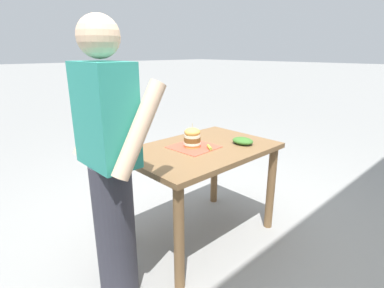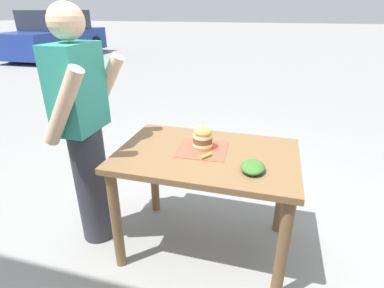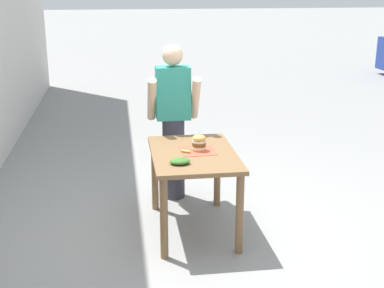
{
  "view_description": "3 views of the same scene",
  "coord_description": "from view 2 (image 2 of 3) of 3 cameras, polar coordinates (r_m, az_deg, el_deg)",
  "views": [
    {
      "loc": [
        -1.57,
        1.59,
        1.51
      ],
      "look_at": [
        0.0,
        0.1,
        0.84
      ],
      "focal_mm": 28.0,
      "sensor_mm": 36.0,
      "label": 1
    },
    {
      "loc": [
        -1.72,
        -0.38,
        1.65
      ],
      "look_at": [
        0.0,
        0.1,
        0.84
      ],
      "focal_mm": 28.0,
      "sensor_mm": 36.0,
      "label": 2
    },
    {
      "loc": [
        -0.68,
        -4.69,
        2.33
      ],
      "look_at": [
        0.0,
        0.1,
        0.84
      ],
      "focal_mm": 50.0,
      "sensor_mm": 36.0,
      "label": 3
    }
  ],
  "objects": [
    {
      "name": "ground_plane",
      "position": [
        2.41,
        2.42,
        -18.65
      ],
      "size": [
        80.0,
        80.0,
        0.0
      ],
      "primitive_type": "plane",
      "color": "gray"
    },
    {
      "name": "patio_table",
      "position": [
        2.03,
        2.74,
        -5.0
      ],
      "size": [
        0.78,
        1.17,
        0.79
      ],
      "color": "brown",
      "rests_on": "ground"
    },
    {
      "name": "serving_paper",
      "position": [
        2.01,
        2.04,
        -0.92
      ],
      "size": [
        0.34,
        0.34,
        0.0
      ],
      "primitive_type": "cube",
      "rotation": [
        0.0,
        0.0,
        0.05
      ],
      "color": "#D64C38",
      "rests_on": "patio_table"
    },
    {
      "name": "sandwich",
      "position": [
        1.99,
        2.04,
        1.25
      ],
      "size": [
        0.13,
        0.13,
        0.19
      ],
      "color": "gold",
      "rests_on": "serving_paper"
    },
    {
      "name": "pickle_spear",
      "position": [
        1.89,
        2.72,
        -2.23
      ],
      "size": [
        0.08,
        0.07,
        0.02
      ],
      "primitive_type": "cylinder",
      "rotation": [
        0.0,
        1.57,
        2.56
      ],
      "color": "#8EA83D",
      "rests_on": "serving_paper"
    },
    {
      "name": "side_salad",
      "position": [
        1.77,
        11.5,
        -4.31
      ],
      "size": [
        0.18,
        0.14,
        0.05
      ],
      "primitive_type": "ellipsoid",
      "color": "#386B28",
      "rests_on": "patio_table"
    },
    {
      "name": "diner_across_table",
      "position": [
        2.17,
        -19.84,
        2.28
      ],
      "size": [
        0.55,
        0.35,
        1.69
      ],
      "color": "#33333D",
      "rests_on": "ground"
    },
    {
      "name": "parked_car_near_curb",
      "position": [
        12.59,
        -24.47,
        18.16
      ],
      "size": [
        4.23,
        1.9,
        1.6
      ],
      "color": "navy",
      "rests_on": "ground"
    }
  ]
}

